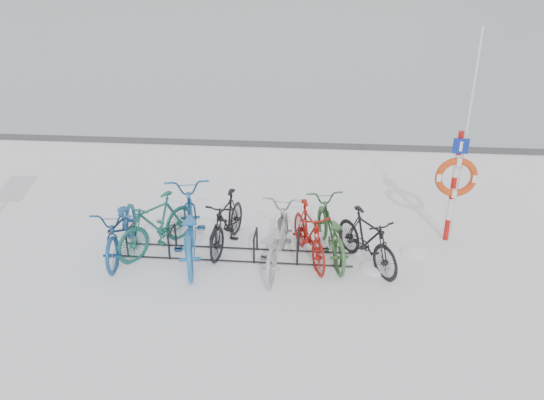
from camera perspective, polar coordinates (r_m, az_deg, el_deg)
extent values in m
plane|color=white|center=(9.16, -4.02, -5.96)|extent=(900.00, 900.00, 0.00)
cube|color=#3F3F42|center=(14.50, -0.44, 6.01)|extent=(400.00, 0.25, 0.10)
cylinder|color=black|center=(9.31, -15.32, -4.77)|extent=(0.04, 0.04, 0.44)
cylinder|color=black|center=(9.67, -14.47, -3.52)|extent=(0.04, 0.04, 0.44)
cylinder|color=black|center=(9.39, -15.03, -2.95)|extent=(0.04, 0.44, 0.04)
cylinder|color=black|center=(9.09, -11.04, -5.06)|extent=(0.04, 0.04, 0.44)
cylinder|color=black|center=(9.46, -10.34, -3.76)|extent=(0.04, 0.04, 0.44)
cylinder|color=black|center=(9.17, -10.79, -3.19)|extent=(0.04, 0.44, 0.04)
cylinder|color=black|center=(8.93, -6.57, -5.32)|extent=(0.04, 0.04, 0.44)
cylinder|color=black|center=(9.30, -6.05, -3.99)|extent=(0.04, 0.04, 0.44)
cylinder|color=black|center=(9.01, -6.37, -3.42)|extent=(0.04, 0.44, 0.04)
cylinder|color=black|center=(8.82, -1.96, -5.56)|extent=(0.04, 0.04, 0.44)
cylinder|color=black|center=(9.20, -1.63, -4.20)|extent=(0.04, 0.04, 0.44)
cylinder|color=black|center=(8.90, -1.81, -3.63)|extent=(0.04, 0.44, 0.04)
cylinder|color=black|center=(8.77, 2.74, -5.77)|extent=(0.04, 0.04, 0.44)
cylinder|color=black|center=(9.15, 2.87, -4.39)|extent=(0.04, 0.04, 0.44)
cylinder|color=black|center=(8.85, 2.83, -3.82)|extent=(0.04, 0.44, 0.04)
cylinder|color=black|center=(8.77, 7.47, -5.94)|extent=(0.04, 0.04, 0.44)
cylinder|color=black|center=(9.16, 7.39, -4.55)|extent=(0.04, 0.04, 0.44)
cylinder|color=black|center=(8.86, 7.50, -3.99)|extent=(0.04, 0.44, 0.04)
cylinder|color=black|center=(8.97, -4.24, -6.55)|extent=(4.00, 0.03, 0.03)
cylinder|color=black|center=(9.34, -3.82, -5.18)|extent=(4.00, 0.03, 0.03)
cylinder|color=#AF110E|center=(10.05, 18.28, -3.01)|extent=(0.09, 0.09, 0.41)
cylinder|color=silver|center=(9.88, 18.58, -0.91)|extent=(0.09, 0.09, 0.41)
cylinder|color=#AF110E|center=(9.72, 18.90, 1.26)|extent=(0.09, 0.09, 0.41)
cylinder|color=silver|center=(9.58, 19.23, 3.50)|extent=(0.09, 0.09, 0.41)
cylinder|color=#AF110E|center=(9.45, 19.56, 5.80)|extent=(0.09, 0.09, 0.41)
torus|color=#C23C12|center=(9.56, 19.20, 2.32)|extent=(0.71, 0.12, 0.71)
cube|color=navy|center=(9.39, 19.65, 5.49)|extent=(0.26, 0.03, 0.26)
cylinder|color=silver|center=(9.52, 20.05, 5.97)|extent=(0.03, 0.03, 3.70)
imported|color=navy|center=(9.38, -15.90, -2.71)|extent=(0.85, 1.95, 0.99)
imported|color=#18584F|center=(9.31, -12.32, -2.38)|extent=(1.33, 1.70, 1.03)
imported|color=#2166AA|center=(9.00, -9.00, -2.57)|extent=(1.26, 2.35, 1.17)
imported|color=black|center=(9.25, -4.89, -2.17)|extent=(0.74, 1.72, 1.00)
imported|color=#979A9E|center=(8.67, 0.51, -3.95)|extent=(0.83, 1.97, 1.01)
imported|color=maroon|center=(8.86, 4.00, -3.44)|extent=(0.99, 1.71, 0.99)
imported|color=#305E2D|center=(9.02, 6.27, -3.02)|extent=(1.05, 1.97, 0.98)
imported|color=black|center=(8.81, 10.17, -4.03)|extent=(1.25, 1.60, 0.97)
ellipsoid|color=white|center=(9.53, -0.55, -4.62)|extent=(0.35, 0.35, 0.12)
ellipsoid|color=white|center=(9.72, 5.22, -4.12)|extent=(0.41, 0.41, 0.14)
ellipsoid|color=white|center=(9.57, 15.01, -5.39)|extent=(0.50, 0.50, 0.17)
ellipsoid|color=white|center=(9.65, -6.65, -4.39)|extent=(0.41, 0.41, 0.14)
ellipsoid|color=white|center=(8.94, 10.96, -7.23)|extent=(0.52, 0.52, 0.18)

